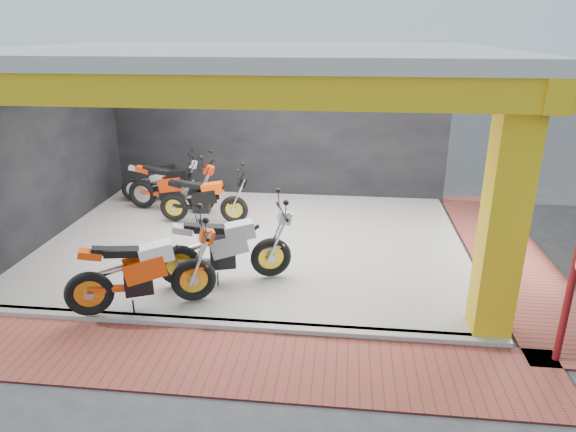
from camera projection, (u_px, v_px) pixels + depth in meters
name	position (u px, v px, depth m)	size (l,w,h in m)	color
ground	(234.00, 293.00, 8.26)	(80.00, 80.00, 0.00)	#2D2D30
showroom_floor	(255.00, 242.00, 10.10)	(8.00, 6.00, 0.10)	beige
showroom_ceiling	(251.00, 53.00, 8.88)	(8.40, 6.40, 0.20)	beige
back_wall	(276.00, 127.00, 12.41)	(8.20, 0.20, 3.50)	black
left_wall	(45.00, 152.00, 9.95)	(0.20, 6.20, 3.50)	black
corner_column	(504.00, 216.00, 6.56)	(0.50, 0.50, 3.50)	gold
header_beam_front	(206.00, 91.00, 6.18)	(8.40, 0.30, 0.40)	gold
header_beam_right	(487.00, 73.00, 8.56)	(0.30, 6.40, 0.40)	gold
floor_kerb	(219.00, 324.00, 7.29)	(8.00, 0.20, 0.10)	beige
paver_front	(204.00, 360.00, 6.57)	(9.00, 1.40, 0.03)	maroon
paver_right	(508.00, 255.00, 9.61)	(1.40, 7.00, 0.03)	maroon
signpost	(574.00, 273.00, 6.14)	(0.12, 0.31, 2.29)	maroon
moto_hero	(192.00, 260.00, 7.57)	(2.28, 0.84, 1.39)	#F1430A
moto_row_a	(271.00, 239.00, 8.32)	(2.27, 0.84, 1.39)	#9D9FA4
moto_row_b	(200.00, 184.00, 11.31)	(2.19, 0.81, 1.34)	#ED3609
moto_row_c	(234.00, 196.00, 10.68)	(2.00, 0.74, 1.22)	black
moto_row_d	(186.00, 177.00, 12.19)	(1.92, 0.71, 1.17)	#B2B6BB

